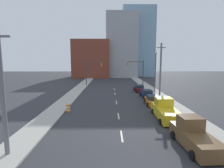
{
  "coord_description": "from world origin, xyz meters",
  "views": [
    {
      "loc": [
        -1.07,
        -5.66,
        6.78
      ],
      "look_at": [
        -0.62,
        27.66,
        2.2
      ],
      "focal_mm": 28.0,
      "sensor_mm": 36.0,
      "label": 1
    }
  ],
  "objects_px": {
    "street_lamp": "(155,69)",
    "pickup_truck_brown": "(194,136)",
    "sedan_navy": "(147,94)",
    "traffic_signal_right": "(139,69)",
    "utility_pole_left_near": "(2,91)",
    "sedan_maroon": "(139,88)",
    "utility_pole_right_mid": "(160,70)",
    "sedan_orange": "(152,100)",
    "pickup_truck_yellow": "(165,110)",
    "traffic_signal_left": "(90,69)",
    "traffic_barrel": "(68,108)"
  },
  "relations": [
    {
      "from": "pickup_truck_yellow",
      "to": "traffic_signal_right",
      "type": "bearing_deg",
      "value": 88.61
    },
    {
      "from": "utility_pole_left_near",
      "to": "utility_pole_right_mid",
      "type": "relative_size",
      "value": 0.93
    },
    {
      "from": "utility_pole_right_mid",
      "to": "pickup_truck_brown",
      "type": "distance_m",
      "value": 19.09
    },
    {
      "from": "street_lamp",
      "to": "pickup_truck_brown",
      "type": "bearing_deg",
      "value": -97.19
    },
    {
      "from": "sedan_navy",
      "to": "traffic_signal_right",
      "type": "bearing_deg",
      "value": 83.48
    },
    {
      "from": "utility_pole_right_mid",
      "to": "utility_pole_left_near",
      "type": "bearing_deg",
      "value": -130.01
    },
    {
      "from": "pickup_truck_yellow",
      "to": "sedan_navy",
      "type": "height_order",
      "value": "pickup_truck_yellow"
    },
    {
      "from": "traffic_signal_right",
      "to": "sedan_maroon",
      "type": "bearing_deg",
      "value": -98.01
    },
    {
      "from": "traffic_signal_right",
      "to": "sedan_navy",
      "type": "xyz_separation_m",
      "value": [
        -0.95,
        -15.49,
        -3.7
      ]
    },
    {
      "from": "utility_pole_left_near",
      "to": "street_lamp",
      "type": "distance_m",
      "value": 29.5
    },
    {
      "from": "utility_pole_left_near",
      "to": "sedan_maroon",
      "type": "distance_m",
      "value": 29.4
    },
    {
      "from": "utility_pole_left_near",
      "to": "pickup_truck_brown",
      "type": "bearing_deg",
      "value": 4.73
    },
    {
      "from": "utility_pole_left_near",
      "to": "pickup_truck_brown",
      "type": "relative_size",
      "value": 1.72
    },
    {
      "from": "sedan_navy",
      "to": "street_lamp",
      "type": "bearing_deg",
      "value": 58.21
    },
    {
      "from": "street_lamp",
      "to": "sedan_maroon",
      "type": "relative_size",
      "value": 1.97
    },
    {
      "from": "street_lamp",
      "to": "sedan_maroon",
      "type": "xyz_separation_m",
      "value": [
        -3.01,
        1.41,
        -4.27
      ]
    },
    {
      "from": "sedan_orange",
      "to": "traffic_barrel",
      "type": "bearing_deg",
      "value": -160.67
    },
    {
      "from": "street_lamp",
      "to": "traffic_signal_left",
      "type": "bearing_deg",
      "value": 143.91
    },
    {
      "from": "utility_pole_right_mid",
      "to": "pickup_truck_brown",
      "type": "xyz_separation_m",
      "value": [
        -2.6,
        -18.46,
        -4.1
      ]
    },
    {
      "from": "pickup_truck_yellow",
      "to": "pickup_truck_brown",
      "type": "bearing_deg",
      "value": -88.41
    },
    {
      "from": "utility_pole_right_mid",
      "to": "sedan_maroon",
      "type": "distance_m",
      "value": 7.94
    },
    {
      "from": "pickup_truck_yellow",
      "to": "sedan_orange",
      "type": "height_order",
      "value": "pickup_truck_yellow"
    },
    {
      "from": "pickup_truck_yellow",
      "to": "sedan_orange",
      "type": "xyz_separation_m",
      "value": [
        0.04,
        6.23,
        -0.27
      ]
    },
    {
      "from": "traffic_barrel",
      "to": "sedan_maroon",
      "type": "distance_m",
      "value": 19.16
    },
    {
      "from": "traffic_signal_left",
      "to": "utility_pole_right_mid",
      "type": "relative_size",
      "value": 0.69
    },
    {
      "from": "utility_pole_right_mid",
      "to": "sedan_orange",
      "type": "distance_m",
      "value": 7.34
    },
    {
      "from": "sedan_orange",
      "to": "utility_pole_right_mid",
      "type": "bearing_deg",
      "value": 66.52
    },
    {
      "from": "pickup_truck_brown",
      "to": "sedan_maroon",
      "type": "distance_m",
      "value": 24.53
    },
    {
      "from": "traffic_signal_left",
      "to": "pickup_truck_yellow",
      "type": "height_order",
      "value": "traffic_signal_left"
    },
    {
      "from": "sedan_orange",
      "to": "sedan_navy",
      "type": "distance_m",
      "value": 5.11
    },
    {
      "from": "street_lamp",
      "to": "sedan_orange",
      "type": "height_order",
      "value": "street_lamp"
    },
    {
      "from": "traffic_signal_left",
      "to": "sedan_navy",
      "type": "bearing_deg",
      "value": -52.4
    },
    {
      "from": "traffic_barrel",
      "to": "pickup_truck_yellow",
      "type": "bearing_deg",
      "value": -12.35
    },
    {
      "from": "street_lamp",
      "to": "sedan_orange",
      "type": "distance_m",
      "value": 11.22
    },
    {
      "from": "utility_pole_right_mid",
      "to": "street_lamp",
      "type": "height_order",
      "value": "utility_pole_right_mid"
    },
    {
      "from": "traffic_signal_right",
      "to": "sedan_maroon",
      "type": "relative_size",
      "value": 1.56
    },
    {
      "from": "traffic_barrel",
      "to": "street_lamp",
      "type": "xyz_separation_m",
      "value": [
        14.98,
        13.55,
        4.45
      ]
    },
    {
      "from": "utility_pole_left_near",
      "to": "utility_pole_right_mid",
      "type": "bearing_deg",
      "value": 49.99
    },
    {
      "from": "pickup_truck_yellow",
      "to": "sedan_maroon",
      "type": "xyz_separation_m",
      "value": [
        -0.06,
        17.59,
        -0.26
      ]
    },
    {
      "from": "traffic_barrel",
      "to": "street_lamp",
      "type": "height_order",
      "value": "street_lamp"
    },
    {
      "from": "utility_pole_right_mid",
      "to": "sedan_navy",
      "type": "xyz_separation_m",
      "value": [
        -2.35,
        -0.19,
        -4.37
      ]
    },
    {
      "from": "utility_pole_right_mid",
      "to": "pickup_truck_yellow",
      "type": "xyz_separation_m",
      "value": [
        -2.64,
        -11.53,
        -4.1
      ]
    },
    {
      "from": "traffic_barrel",
      "to": "pickup_truck_brown",
      "type": "distance_m",
      "value": 15.4
    },
    {
      "from": "pickup_truck_brown",
      "to": "sedan_navy",
      "type": "distance_m",
      "value": 18.27
    },
    {
      "from": "pickup_truck_brown",
      "to": "traffic_signal_left",
      "type": "bearing_deg",
      "value": 106.71
    },
    {
      "from": "traffic_signal_right",
      "to": "pickup_truck_yellow",
      "type": "xyz_separation_m",
      "value": [
        -1.24,
        -26.82,
        -3.43
      ]
    },
    {
      "from": "traffic_barrel",
      "to": "utility_pole_right_mid",
      "type": "bearing_deg",
      "value": 31.25
    },
    {
      "from": "utility_pole_left_near",
      "to": "utility_pole_right_mid",
      "type": "xyz_separation_m",
      "value": [
        16.45,
        19.6,
        0.34
      ]
    },
    {
      "from": "pickup_truck_yellow",
      "to": "utility_pole_right_mid",
      "type": "bearing_deg",
      "value": 78.37
    },
    {
      "from": "street_lamp",
      "to": "sedan_navy",
      "type": "bearing_deg",
      "value": -118.79
    }
  ]
}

